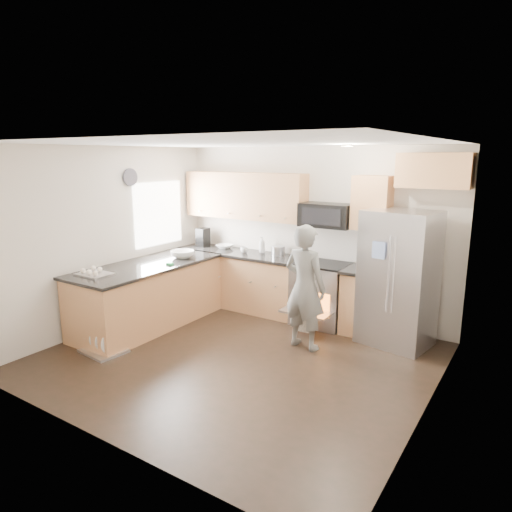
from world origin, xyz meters
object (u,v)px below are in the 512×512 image
Objects in this scene: stove_range at (322,280)px; dish_rack at (103,345)px; person at (305,287)px; refrigerator at (398,279)px.

dish_rack is (-1.89, -2.46, -0.59)m from stove_range.
stove_range is 0.95m from person.
person is (0.19, -0.92, 0.14)m from stove_range.
refrigerator is 1.24m from person.
refrigerator is 3.11× the size of dish_rack.
stove_range is 1.10× the size of person.
stove_range is at bearing -70.52° from person.
person reaches higher than dish_rack.
dish_rack is at bearing -127.51° from stove_range.
dish_rack is (-3.04, -2.33, -0.80)m from refrigerator.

